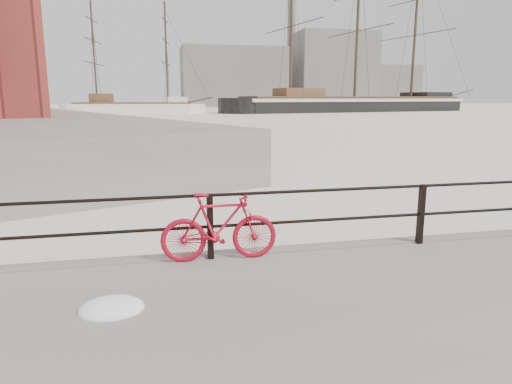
{
  "coord_description": "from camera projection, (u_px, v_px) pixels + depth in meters",
  "views": [
    {
      "loc": [
        -4.22,
        -6.72,
        2.74
      ],
      "look_at": [
        -2.44,
        1.5,
        1.0
      ],
      "focal_mm": 32.0,
      "sensor_mm": 36.0,
      "label": 1
    }
  ],
  "objects": [
    {
      "name": "ground",
      "position": [
        412.0,
        260.0,
        7.86
      ],
      "size": [
        400.0,
        400.0,
        0.0
      ],
      "primitive_type": "plane",
      "color": "white",
      "rests_on": "ground"
    },
    {
      "name": "guardrail",
      "position": [
        421.0,
        214.0,
        7.55
      ],
      "size": [
        28.0,
        0.1,
        1.0
      ],
      "primitive_type": null,
      "color": "black",
      "rests_on": "promenade"
    },
    {
      "name": "bicycle",
      "position": [
        219.0,
        227.0,
        6.75
      ],
      "size": [
        1.73,
        0.3,
        1.04
      ],
      "primitive_type": "imported",
      "rotation": [
        0.0,
        0.0,
        -0.03
      ],
      "color": "#AE0B1F",
      "rests_on": "promenade"
    },
    {
      "name": "barque_black",
      "position": [
        354.0,
        112.0,
        92.58
      ],
      "size": [
        67.87,
        34.54,
        36.35
      ],
      "primitive_type": null,
      "rotation": [
        0.0,
        0.0,
        0.21
      ],
      "color": "black",
      "rests_on": "ground"
    },
    {
      "name": "schooner_mid",
      "position": [
        134.0,
        114.0,
        81.21
      ],
      "size": [
        28.89,
        15.91,
        19.82
      ],
      "primitive_type": null,
      "rotation": [
        0.0,
        0.0,
        -0.16
      ],
      "color": "white",
      "rests_on": "ground"
    },
    {
      "name": "industrial_west",
      "position": [
        233.0,
        78.0,
        144.18
      ],
      "size": [
        32.0,
        18.0,
        18.0
      ],
      "primitive_type": "cube",
      "color": "gray",
      "rests_on": "ground"
    },
    {
      "name": "industrial_mid",
      "position": [
        332.0,
        70.0,
        155.6
      ],
      "size": [
        26.0,
        20.0,
        24.0
      ],
      "primitive_type": "cube",
      "color": "gray",
      "rests_on": "ground"
    },
    {
      "name": "industrial_east",
      "position": [
        385.0,
        86.0,
        166.15
      ],
      "size": [
        20.0,
        16.0,
        14.0
      ],
      "primitive_type": "cube",
      "color": "gray",
      "rests_on": "ground"
    },
    {
      "name": "smokestack",
      "position": [
        291.0,
        40.0,
        155.67
      ],
      "size": [
        2.8,
        2.8,
        44.0
      ],
      "primitive_type": "cylinder",
      "color": "gray",
      "rests_on": "ground"
    }
  ]
}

